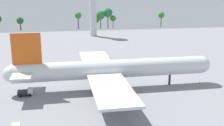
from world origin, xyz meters
TOP-DOWN VIEW (x-y plane):
  - ground_plane at (0.00, 0.00)m, footprint 264.80×264.80m
  - cargo_airplane at (-0.48, 0.00)m, footprint 66.20×58.04m
  - catering_truck at (3.31, 35.40)m, footprint 4.52×4.21m
  - baggage_tug at (-24.04, 28.86)m, footprint 4.11×3.80m
  - cargo_loader at (-26.51, -1.93)m, footprint 4.39×2.79m
  - safety_cone_nose at (29.79, -0.98)m, footprint 0.52×0.52m
  - control_tower at (6.67, 106.13)m, footprint 8.60×8.60m
  - tree_line_backdrop at (7.03, 142.67)m, footprint 136.51×7.36m

SIDE VIEW (x-z plane):
  - ground_plane at x=0.00m, z-range 0.00..0.00m
  - safety_cone_nose at x=29.79m, z-range 0.00..0.75m
  - cargo_loader at x=-26.51m, z-range 0.02..2.24m
  - baggage_tug at x=-24.04m, z-range 0.07..2.19m
  - catering_truck at x=3.31m, z-range 0.02..2.37m
  - cargo_airplane at x=-0.48m, z-range -2.98..15.55m
  - tree_line_backdrop at x=7.03m, z-range 1.84..18.37m
  - control_tower at x=6.67m, z-range 3.49..40.63m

